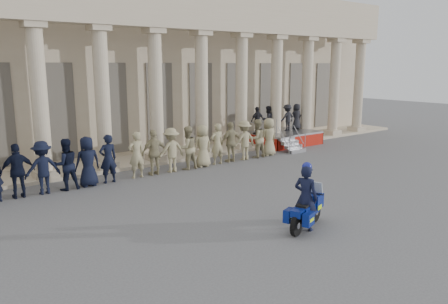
# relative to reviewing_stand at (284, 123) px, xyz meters

# --- Properties ---
(ground) EXTENTS (90.00, 90.00, 0.00)m
(ground) POSITION_rel_reviewing_stand_xyz_m (-9.75, -7.95, -1.27)
(ground) COLOR #4E4E51
(ground) RESTS_ON ground
(building) EXTENTS (40.00, 12.50, 9.00)m
(building) POSITION_rel_reviewing_stand_xyz_m (-9.75, 6.79, 3.25)
(building) COLOR tan
(building) RESTS_ON ground
(officer_rank) EXTENTS (19.76, 0.74, 1.96)m
(officer_rank) POSITION_rel_reviewing_stand_xyz_m (-12.29, -1.86, -0.29)
(officer_rank) COLOR black
(officer_rank) RESTS_ON ground
(reviewing_stand) EXTENTS (4.92, 3.76, 2.33)m
(reviewing_stand) POSITION_rel_reviewing_stand_xyz_m (0.00, 0.00, 0.00)
(reviewing_stand) COLOR gray
(reviewing_stand) RESTS_ON ground
(motorcycle) EXTENTS (1.90, 1.08, 1.26)m
(motorcycle) POSITION_rel_reviewing_stand_xyz_m (-9.21, -10.07, -0.73)
(motorcycle) COLOR black
(motorcycle) RESTS_ON ground
(rider) EXTENTS (0.66, 0.80, 1.99)m
(rider) POSITION_rel_reviewing_stand_xyz_m (-9.31, -10.11, -0.29)
(rider) COLOR black
(rider) RESTS_ON ground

